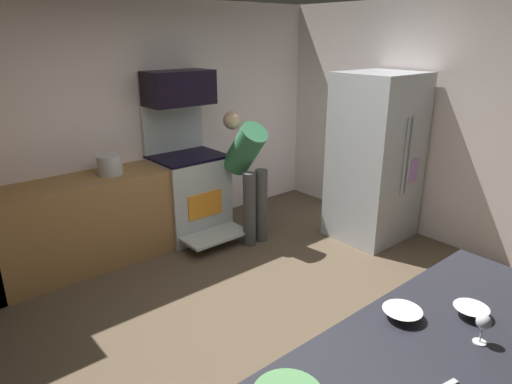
{
  "coord_description": "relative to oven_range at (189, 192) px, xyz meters",
  "views": [
    {
      "loc": [
        -2.1,
        -2.25,
        2.23
      ],
      "look_at": [
        0.05,
        0.3,
        1.05
      ],
      "focal_mm": 31.41,
      "sensor_mm": 36.0,
      "label": 1
    }
  ],
  "objects": [
    {
      "name": "wall_right",
      "position": [
        2.1,
        -1.97,
        0.79
      ],
      "size": [
        0.12,
        4.8,
        2.6
      ],
      "primitive_type": "cube",
      "color": "silver",
      "rests_on": "ground"
    },
    {
      "name": "microwave",
      "position": [
        -0.0,
        0.09,
        1.17
      ],
      "size": [
        0.74,
        0.38,
        0.37
      ],
      "primitive_type": "cube",
      "color": "black",
      "rests_on": "oven_range"
    },
    {
      "name": "person_cook",
      "position": [
        0.42,
        -0.56,
        0.34
      ],
      "size": [
        0.31,
        0.61,
        1.43
      ],
      "color": "#474747",
      "rests_on": "ground"
    },
    {
      "name": "refrigerator",
      "position": [
        1.59,
        -1.38,
        0.42
      ],
      "size": [
        0.84,
        0.78,
        1.86
      ],
      "color": "silver",
      "rests_on": "ground"
    },
    {
      "name": "mixing_bowl_prep",
      "position": [
        -0.5,
        -3.45,
        0.42
      ],
      "size": [
        0.17,
        0.17,
        0.05
      ],
      "primitive_type": "cone",
      "rotation": [
        3.14,
        0.0,
        0.0
      ],
      "color": "white",
      "rests_on": "counter_island"
    },
    {
      "name": "mixing_bowl_large",
      "position": [
        -0.78,
        -3.24,
        0.42
      ],
      "size": [
        0.19,
        0.19,
        0.05
      ],
      "primitive_type": "cone",
      "rotation": [
        3.14,
        0.0,
        0.0
      ],
      "color": "white",
      "rests_on": "counter_island"
    },
    {
      "name": "wine_glass_mid",
      "position": [
        -0.67,
        -3.58,
        0.5
      ],
      "size": [
        0.06,
        0.06,
        0.15
      ],
      "color": "silver",
      "rests_on": "counter_island"
    },
    {
      "name": "ground_plane",
      "position": [
        -0.44,
        -1.97,
        -0.52
      ],
      "size": [
        5.2,
        4.8,
        0.02
      ],
      "primitive_type": "cube",
      "color": "brown"
    },
    {
      "name": "stock_pot",
      "position": [
        -0.89,
        0.01,
        0.49
      ],
      "size": [
        0.25,
        0.25,
        0.2
      ],
      "primitive_type": "cylinder",
      "color": "#BBBFBD",
      "rests_on": "lower_cabinet_run"
    },
    {
      "name": "wall_back",
      "position": [
        -0.44,
        0.37,
        0.79
      ],
      "size": [
        5.2,
        0.12,
        2.6
      ],
      "primitive_type": "cube",
      "color": "silver",
      "rests_on": "ground"
    },
    {
      "name": "oven_range",
      "position": [
        0.0,
        0.0,
        0.0
      ],
      "size": [
        0.76,
        1.0,
        1.5
      ],
      "color": "#B4BBBA",
      "rests_on": "ground"
    },
    {
      "name": "lower_cabinet_run",
      "position": [
        -1.34,
        0.01,
        -0.06
      ],
      "size": [
        2.4,
        0.6,
        0.9
      ],
      "primitive_type": "cube",
      "color": "olive",
      "rests_on": "ground"
    }
  ]
}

